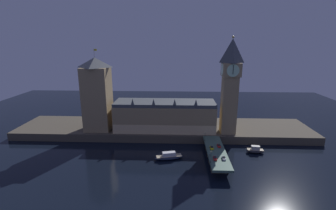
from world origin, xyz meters
TOP-DOWN VIEW (x-y plane):
  - ground_plane at (0.00, 0.00)m, footprint 400.00×400.00m
  - embankment at (0.00, 39.00)m, footprint 220.00×42.00m
  - parliament_hall at (1.21, 31.88)m, footprint 72.16×23.11m
  - clock_tower at (45.93, 26.51)m, footprint 12.31×12.42m
  - victoria_tower at (-47.45, 30.45)m, footprint 18.26×18.26m
  - bridge at (33.52, -5.00)m, footprint 10.89×46.00m
  - car_northbound_lead at (31.12, -2.67)m, footprint 2.05×4.00m
  - car_northbound_trail at (31.12, -16.17)m, footprint 1.84×4.34m
  - car_southbound_lead at (35.91, -15.73)m, footprint 1.88×4.02m
  - car_southbound_trail at (35.91, 0.68)m, footprint 2.02×4.50m
  - pedestrian_near_rail at (28.72, -12.94)m, footprint 0.38×0.38m
  - street_lamp_near at (28.32, -19.72)m, footprint 1.34×0.60m
  - street_lamp_far at (28.32, 9.72)m, footprint 1.34×0.60m
  - boat_upstream at (5.56, -5.23)m, footprint 17.92×8.80m
  - boat_downstream at (59.83, 5.53)m, footprint 11.54×5.23m

SIDE VIEW (x-z plane):
  - ground_plane at x=0.00m, z-range 0.00..0.00m
  - boat_upstream at x=5.56m, z-range -0.62..3.97m
  - boat_downstream at x=59.83m, z-range -0.64..4.10m
  - embankment at x=0.00m, z-range 0.00..5.64m
  - bridge at x=33.52m, z-range 0.99..7.04m
  - car_southbound_trail at x=35.91m, z-range 6.01..7.33m
  - car_southbound_lead at x=35.91m, z-range 6.00..7.37m
  - car_northbound_lead at x=31.12m, z-range 6.00..7.44m
  - car_northbound_trail at x=31.12m, z-range 6.00..7.47m
  - pedestrian_near_rail at x=28.72m, z-range 6.09..7.66m
  - street_lamp_far at x=28.32m, z-range 6.83..13.00m
  - street_lamp_near at x=28.32m, z-range 6.90..13.69m
  - parliament_hall at x=1.21m, z-range 3.53..28.54m
  - victoria_tower at x=-47.45m, z-range 2.76..60.92m
  - clock_tower at x=45.93m, z-range 7.55..74.00m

